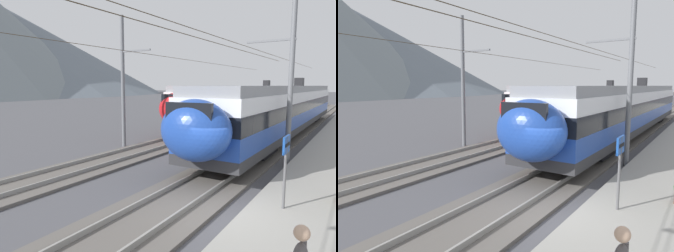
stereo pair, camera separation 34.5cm
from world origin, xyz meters
The scene contains 8 objects.
ground_plane centered at (0.00, 0.00, 0.00)m, with size 400.00×400.00×0.00m, color #4C4C51.
track_near centered at (0.00, 1.53, 0.07)m, with size 120.00×3.00×0.28m.
track_far centered at (0.00, 7.27, 0.07)m, with size 120.00×3.00×0.28m.
train_near_platform centered at (16.24, 1.53, 2.23)m, with size 31.12×2.99×4.27m.
train_far_track centered at (26.36, 7.27, 2.23)m, with size 35.05×2.95×4.27m.
catenary_mast_mid centered at (7.18, -0.35, 4.26)m, with size 42.44×2.33×8.19m.
catenary_mast_far_side centered at (6.40, 9.11, 4.21)m, with size 42.44×2.27×8.09m.
platform_sign centered at (0.93, -1.67, 1.88)m, with size 0.70×0.08×2.15m.
Camera 1 is at (-7.96, -3.42, 3.86)m, focal length 32.20 mm.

